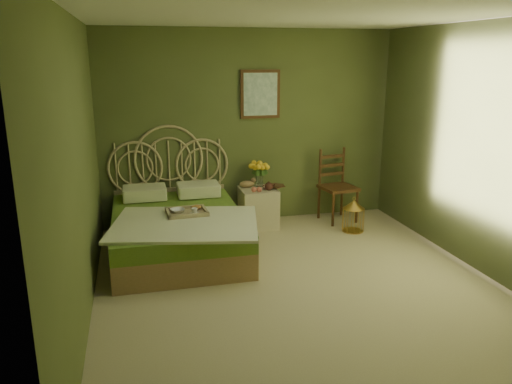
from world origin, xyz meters
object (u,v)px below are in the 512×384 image
object	(u,v)px
birdcage	(353,216)
chair	(336,181)
bed	(177,227)
nightstand	(258,201)

from	to	relation	value
birdcage	chair	bearing A→B (deg)	92.77
bed	birdcage	world-z (taller)	bed
chair	birdcage	world-z (taller)	chair
bed	birdcage	distance (m)	2.32
nightstand	birdcage	bearing A→B (deg)	-23.69
bed	nightstand	world-z (taller)	bed
chair	birdcage	bearing A→B (deg)	-96.70
bed	nightstand	distance (m)	1.32
chair	bed	bearing A→B (deg)	-172.63
bed	nightstand	bearing A→B (deg)	29.54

